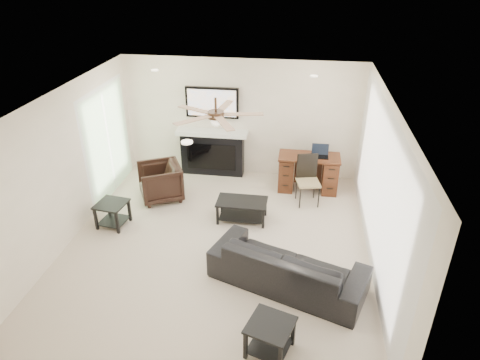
{
  "coord_description": "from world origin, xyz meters",
  "views": [
    {
      "loc": [
        1.21,
        -5.71,
        4.33
      ],
      "look_at": [
        0.31,
        0.43,
        1.02
      ],
      "focal_mm": 32.0,
      "sensor_mm": 36.0,
      "label": 1
    }
  ],
  "objects": [
    {
      "name": "fireplace_unit",
      "position": [
        -0.62,
        2.58,
        0.95
      ],
      "size": [
        1.52,
        0.34,
        1.91
      ],
      "primitive_type": "cube",
      "color": "black",
      "rests_on": "ground"
    },
    {
      "name": "desk_chair",
      "position": [
        1.45,
        1.58,
        0.48
      ],
      "size": [
        0.51,
        0.52,
        0.97
      ],
      "primitive_type": "cube",
      "rotation": [
        0.0,
        0.0,
        0.23
      ],
      "color": "black",
      "rests_on": "ground"
    },
    {
      "name": "end_table_left",
      "position": [
        -1.96,
        0.3,
        0.23
      ],
      "size": [
        0.56,
        0.56,
        0.45
      ],
      "primitive_type": "cube",
      "rotation": [
        0.0,
        0.0,
        -0.14
      ],
      "color": "black",
      "rests_on": "ground"
    },
    {
      "name": "desk",
      "position": [
        1.45,
        2.13,
        0.38
      ],
      "size": [
        1.22,
        0.56,
        0.76
      ],
      "primitive_type": "cube",
      "color": "#361B0D",
      "rests_on": "ground"
    },
    {
      "name": "room_shell",
      "position": [
        0.19,
        0.08,
        1.68
      ],
      "size": [
        5.5,
        5.54,
        2.52
      ],
      "color": "beige",
      "rests_on": "ground"
    },
    {
      "name": "armchair",
      "position": [
        -1.41,
        1.35,
        0.36
      ],
      "size": [
        1.06,
        1.05,
        0.73
      ],
      "primitive_type": "imported",
      "rotation": [
        0.0,
        0.0,
        -1.1
      ],
      "color": "black",
      "rests_on": "ground"
    },
    {
      "name": "coffee_table",
      "position": [
        0.29,
        0.8,
        0.2
      ],
      "size": [
        0.9,
        0.5,
        0.4
      ],
      "primitive_type": "cube",
      "rotation": [
        0.0,
        0.0,
        -0.0
      ],
      "color": "black",
      "rests_on": "ground"
    },
    {
      "name": "laptop",
      "position": [
        1.65,
        2.11,
        0.88
      ],
      "size": [
        0.33,
        0.24,
        0.23
      ],
      "primitive_type": "cube",
      "color": "black",
      "rests_on": "desk"
    },
    {
      "name": "end_table_near",
      "position": [
        1.04,
        -2.05,
        0.23
      ],
      "size": [
        0.65,
        0.65,
        0.45
      ],
      "primitive_type": "cube",
      "rotation": [
        0.0,
        0.0,
        -0.31
      ],
      "color": "black",
      "rests_on": "ground"
    },
    {
      "name": "sofa",
      "position": [
        1.19,
        -0.8,
        0.33
      ],
      "size": [
        2.41,
        1.58,
        0.65
      ],
      "primitive_type": "imported",
      "rotation": [
        0.0,
        0.0,
        2.8
      ],
      "color": "black",
      "rests_on": "ground"
    }
  ]
}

